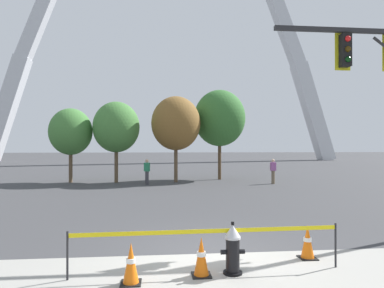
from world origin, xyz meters
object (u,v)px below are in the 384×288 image
traffic_cone_by_hydrant (201,257)px  traffic_cone_curb_edge (131,264)px  monument_arch (166,26)px  pedestrian_standing_center (147,172)px  fire_hydrant (233,249)px  pedestrian_walking_left (273,171)px  traffic_cone_mid_sidewalk (308,242)px

traffic_cone_by_hydrant → traffic_cone_curb_edge: 1.30m
monument_arch → pedestrian_standing_center: 40.84m
fire_hydrant → pedestrian_standing_center: 15.31m
monument_arch → pedestrian_walking_left: bearing=-80.1°
pedestrian_standing_center → pedestrian_walking_left: bearing=-1.5°
traffic_cone_by_hydrant → traffic_cone_curb_edge: bearing=-169.2°
fire_hydrant → traffic_cone_by_hydrant: (-0.60, -0.05, -0.11)m
traffic_cone_by_hydrant → pedestrian_walking_left: 16.35m
traffic_cone_by_hydrant → pedestrian_standing_center: pedestrian_standing_center is taller
traffic_cone_mid_sidewalk → pedestrian_walking_left: pedestrian_walking_left is taller
pedestrian_walking_left → traffic_cone_mid_sidewalk: bearing=-106.1°
pedestrian_walking_left → traffic_cone_curb_edge: bearing=-117.0°
traffic_cone_by_hydrant → traffic_cone_mid_sidewalk: 2.51m
pedestrian_walking_left → pedestrian_standing_center: (-8.03, 0.21, 0.00)m
traffic_cone_by_hydrant → traffic_cone_curb_edge: same height
fire_hydrant → monument_arch: bearing=90.3°
fire_hydrant → traffic_cone_mid_sidewalk: 1.93m
traffic_cone_by_hydrant → pedestrian_walking_left: pedestrian_walking_left is taller
traffic_cone_curb_edge → pedestrian_walking_left: 17.12m
traffic_cone_by_hydrant → monument_arch: bearing=89.6°
traffic_cone_mid_sidewalk → pedestrian_standing_center: bearing=105.2°
traffic_cone_curb_edge → pedestrian_walking_left: bearing=63.0°
traffic_cone_by_hydrant → monument_arch: 54.54m
fire_hydrant → traffic_cone_curb_edge: fire_hydrant is taller
traffic_cone_by_hydrant → pedestrian_standing_center: (-1.53, 15.21, 0.46)m
pedestrian_standing_center → traffic_cone_mid_sidewalk: bearing=-74.8°
monument_arch → traffic_cone_mid_sidewalk: bearing=-87.7°
traffic_cone_mid_sidewalk → monument_arch: bearing=92.3°
traffic_cone_curb_edge → pedestrian_standing_center: pedestrian_standing_center is taller
pedestrian_walking_left → fire_hydrant: bearing=-111.5°
pedestrian_standing_center → monument_arch: bearing=86.9°
traffic_cone_mid_sidewalk → monument_arch: 53.88m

